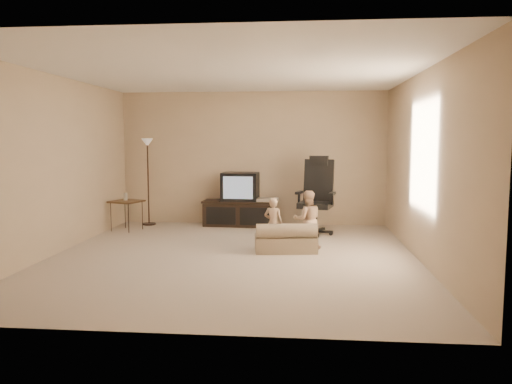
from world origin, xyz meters
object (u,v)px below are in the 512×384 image
toddler_right (307,220)px  toddler_left (273,223)px  child_sofa (286,240)px  office_chair (316,206)px  tv_stand (240,204)px  side_table (126,202)px  floor_lamp (148,162)px

toddler_right → toddler_left: bearing=-1.9°
child_sofa → office_chair: bearing=64.6°
tv_stand → side_table: tv_stand is taller
side_table → toddler_left: (2.68, -1.28, -0.13)m
side_table → toddler_right: size_ratio=0.83×
floor_lamp → toddler_left: (2.47, -1.90, -0.80)m
side_table → toddler_right: bearing=-20.9°
side_table → child_sofa: (2.87, -1.45, -0.34)m
toddler_left → child_sofa: bearing=152.4°
side_table → toddler_left: toddler_left is taller
office_chair → side_table: bearing=-166.4°
child_sofa → toddler_left: size_ratio=1.22×
floor_lamp → child_sofa: 3.52m
office_chair → toddler_right: 1.23m
side_table → child_sofa: bearing=-26.9°
floor_lamp → toddler_left: floor_lamp is taller
side_table → toddler_right: toddler_right is taller
tv_stand → floor_lamp: size_ratio=0.87×
tv_stand → toddler_left: 2.08m
child_sofa → toddler_right: toddler_right is taller
office_chair → tv_stand: bearing=168.2°
tv_stand → floor_lamp: bearing=-175.6°
office_chair → side_table: size_ratio=1.85×
toddler_left → toddler_right: 0.50m
toddler_left → side_table: bearing=-11.4°
toddler_right → office_chair: bearing=-108.0°
side_table → office_chair: bearing=0.1°
office_chair → toddler_right: size_ratio=1.54×
office_chair → floor_lamp: floor_lamp is taller
child_sofa → floor_lamp: bearing=134.6°
tv_stand → side_table: bearing=-158.3°
tv_stand → child_sofa: (0.92, -2.12, -0.24)m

